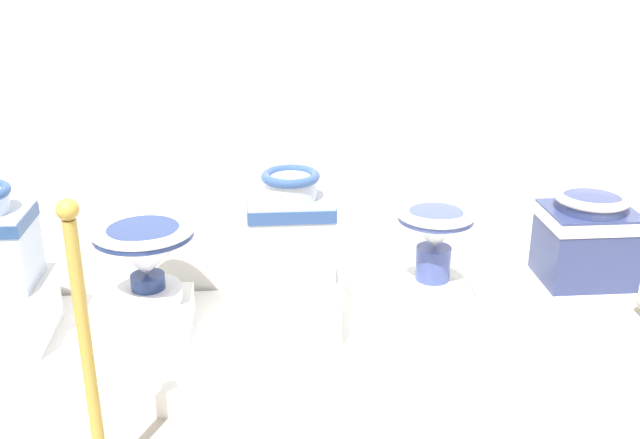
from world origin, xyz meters
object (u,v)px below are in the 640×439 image
(plinth_block_rightmost, at_px, (577,301))
(plinth_block_leftmost, at_px, (151,314))
(plinth_block_tall_cobalt, at_px, (292,302))
(antique_toilet_tall_cobalt, at_px, (291,225))
(plinth_block_slender_white, at_px, (430,305))
(antique_toilet_rightmost, at_px, (587,234))
(antique_toilet_slender_white, at_px, (435,239))
(stanchion_post_near_left, at_px, (95,412))
(antique_toilet_leftmost, at_px, (145,251))

(plinth_block_rightmost, bearing_deg, plinth_block_leftmost, 176.58)
(plinth_block_tall_cobalt, xyz_separation_m, antique_toilet_tall_cobalt, (-0.00, -0.00, 0.34))
(plinth_block_slender_white, bearing_deg, antique_toilet_rightmost, -9.81)
(plinth_block_slender_white, relative_size, antique_toilet_rightmost, 0.91)
(antique_toilet_slender_white, relative_size, stanchion_post_near_left, 0.40)
(antique_toilet_rightmost, bearing_deg, stanchion_post_near_left, -158.90)
(plinth_block_leftmost, height_order, plinth_block_rightmost, plinth_block_rightmost)
(plinth_block_tall_cobalt, bearing_deg, antique_toilet_leftmost, 173.77)
(antique_toilet_rightmost, bearing_deg, antique_toilet_tall_cobalt, 177.97)
(antique_toilet_tall_cobalt, height_order, stanchion_post_near_left, stanchion_post_near_left)
(plinth_block_leftmost, bearing_deg, plinth_block_tall_cobalt, -6.23)
(antique_toilet_leftmost, bearing_deg, antique_toilet_rightmost, -3.42)
(antique_toilet_leftmost, height_order, antique_toilet_rightmost, antique_toilet_rightmost)
(plinth_block_tall_cobalt, bearing_deg, antique_toilet_slender_white, 5.90)
(plinth_block_slender_white, xyz_separation_m, stanchion_post_near_left, (-1.22, -0.80, 0.11))
(plinth_block_rightmost, height_order, antique_toilet_rightmost, antique_toilet_rightmost)
(antique_toilet_tall_cobalt, xyz_separation_m, antique_toilet_slender_white, (0.59, 0.06, -0.10))
(antique_toilet_leftmost, xyz_separation_m, antique_toilet_rightmost, (1.77, -0.11, 0.06))
(antique_toilet_slender_white, distance_m, antique_toilet_rightmost, 0.60)
(plinth_block_leftmost, xyz_separation_m, antique_toilet_tall_cobalt, (0.58, -0.06, 0.40))
(plinth_block_rightmost, relative_size, stanchion_post_near_left, 0.34)
(plinth_block_leftmost, xyz_separation_m, plinth_block_slender_white, (1.17, -0.00, -0.01))
(antique_toilet_leftmost, distance_m, stanchion_post_near_left, 0.83)
(plinth_block_rightmost, height_order, stanchion_post_near_left, stanchion_post_near_left)
(antique_toilet_tall_cobalt, bearing_deg, antique_toilet_leftmost, 173.77)
(plinth_block_leftmost, xyz_separation_m, plinth_block_tall_cobalt, (0.58, -0.06, 0.06))
(antique_toilet_leftmost, bearing_deg, stanchion_post_near_left, -93.64)
(plinth_block_tall_cobalt, bearing_deg, antique_toilet_rightmost, -2.03)
(plinth_block_tall_cobalt, relative_size, antique_toilet_rightmost, 0.97)
(antique_toilet_tall_cobalt, relative_size, stanchion_post_near_left, 0.45)
(plinth_block_leftmost, relative_size, antique_toilet_tall_cobalt, 0.77)
(plinth_block_rightmost, bearing_deg, antique_toilet_tall_cobalt, 177.97)
(plinth_block_leftmost, relative_size, antique_toilet_rightmost, 0.88)
(plinth_block_rightmost, bearing_deg, antique_toilet_leftmost, 176.58)
(antique_toilet_leftmost, xyz_separation_m, plinth_block_slender_white, (1.17, -0.00, -0.29))
(stanchion_post_near_left, bearing_deg, antique_toilet_leftmost, 86.36)
(antique_toilet_leftmost, bearing_deg, plinth_block_slender_white, -0.14)
(plinth_block_leftmost, relative_size, antique_toilet_leftmost, 0.80)
(antique_toilet_tall_cobalt, distance_m, stanchion_post_near_left, 1.02)
(antique_toilet_tall_cobalt, bearing_deg, antique_toilet_rightmost, -2.03)
(antique_toilet_rightmost, height_order, stanchion_post_near_left, stanchion_post_near_left)
(plinth_block_leftmost, relative_size, stanchion_post_near_left, 0.34)
(plinth_block_leftmost, xyz_separation_m, antique_toilet_rightmost, (1.77, -0.11, 0.34))
(stanchion_post_near_left, bearing_deg, plinth_block_tall_cobalt, 49.51)
(plinth_block_tall_cobalt, relative_size, plinth_block_slender_white, 1.07)
(plinth_block_leftmost, bearing_deg, antique_toilet_rightmost, -3.42)
(plinth_block_slender_white, bearing_deg, plinth_block_rightmost, -9.81)
(antique_toilet_slender_white, height_order, antique_toilet_rightmost, antique_toilet_rightmost)
(plinth_block_tall_cobalt, bearing_deg, stanchion_post_near_left, -130.49)
(antique_toilet_leftmost, distance_m, antique_toilet_slender_white, 1.17)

